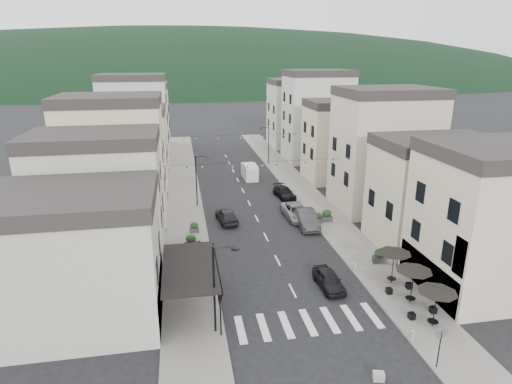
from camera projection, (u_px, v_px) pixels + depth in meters
ground at (318, 341)px, 26.29m from camera, size 700.00×700.00×0.00m
sidewalk_left at (184, 191)px, 54.97m from camera, size 4.00×76.00×0.12m
sidewalk_right at (297, 185)px, 57.50m from camera, size 4.00×76.00×0.12m
hill_backdrop at (188, 79)px, 307.24m from camera, size 640.00×360.00×70.00m
boutique_building at (62, 266)px, 27.13m from camera, size 12.00×8.00×8.00m
bistro_building at (495, 226)px, 30.94m from camera, size 10.00×8.00×10.00m
boutique_awning at (193, 268)px, 28.79m from camera, size 3.77×7.50×3.28m
buildings_row_left at (128, 138)px, 57.32m from camera, size 10.20×54.16×14.00m
buildings_row_right at (337, 131)px, 61.06m from camera, size 10.20×54.16×14.50m
cafe_terrace at (413, 274)px, 29.48m from camera, size 2.50×8.10×2.53m
streetlamp_left_near at (218, 280)px, 26.04m from camera, size 1.70×0.56×6.00m
streetlamp_left_far at (198, 176)px, 48.52m from camera, size 1.70×0.56×6.00m
streetlamp_right_far at (267, 142)px, 67.34m from camera, size 1.70×0.56×6.00m
traffic_sign at (441, 340)px, 23.39m from camera, size 0.70×0.07×2.70m
bollards at (294, 289)px, 31.31m from camera, size 11.66×10.26×0.60m
bunting_near at (255, 165)px, 45.15m from camera, size 19.00×0.28×0.62m
bunting_far at (235, 137)px, 60.14m from camera, size 19.00×0.28×0.62m
parked_car_a at (329, 279)px, 32.17m from camera, size 1.74×3.97×1.33m
parked_car_b at (306, 218)px, 43.62m from camera, size 2.01×5.20×1.69m
parked_car_c at (296, 212)px, 45.84m from camera, size 2.68×5.41×1.48m
parked_car_d at (284, 193)px, 52.38m from camera, size 2.37×4.70×1.31m
parked_car_e at (227, 215)px, 44.72m from camera, size 2.29×4.58×1.50m
delivery_van at (250, 171)px, 60.46m from camera, size 1.85×4.47×2.12m
pedestrian_a at (200, 251)px, 36.12m from camera, size 0.71×0.53×1.78m
pedestrian_b at (178, 253)px, 36.01m from camera, size 0.96×0.91×1.56m
concrete_block_b at (379, 376)px, 23.11m from camera, size 0.70×0.59×0.45m
planter_la at (191, 241)px, 38.67m from camera, size 1.20×0.95×1.18m
planter_lb at (194, 227)px, 41.96m from camera, size 0.93×0.54×1.02m
planter_ra at (380, 256)px, 35.76m from camera, size 1.27×0.91×1.29m
planter_rb at (318, 218)px, 44.36m from camera, size 1.05×0.72×1.07m
planter_rc at (327, 216)px, 44.70m from camera, size 1.16×0.67×1.27m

